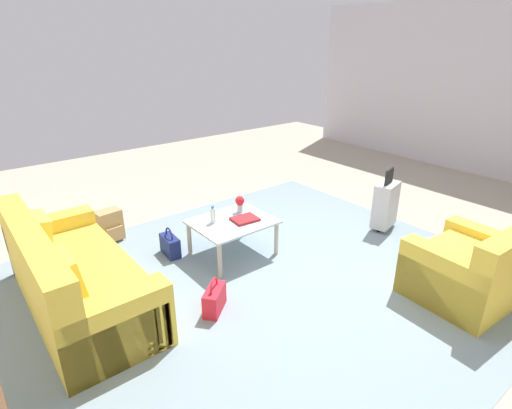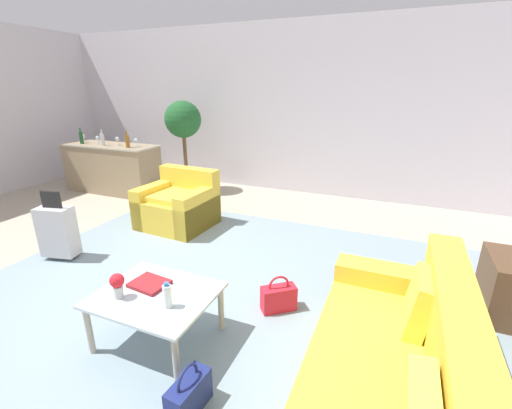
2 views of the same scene
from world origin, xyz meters
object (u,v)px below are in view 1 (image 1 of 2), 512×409
Objects in this scene: coffee_table at (233,225)px; couch at (70,281)px; flower_vase at (240,203)px; handbag_red at (214,299)px; armchair at (472,273)px; backpack_tan at (110,226)px; suitcase_silver at (385,204)px; water_bottle at (213,215)px; handbag_navy at (170,245)px; coffee_table_book at (245,219)px.

couch is at bearing -3.19° from coffee_table.
flower_vase reaches higher than handbag_red.
flower_vase is (1.08, -2.32, 0.27)m from armchair.
handbag_red is 0.89× the size of backpack_tan.
couch is 3.88m from suitcase_silver.
handbag_red is at bearing 1.30° from suitcase_silver.
couch is at bearing -11.91° from suitcase_silver.
suitcase_silver is 3.60m from backpack_tan.
water_bottle is at bearing 6.79° from flower_vase.
flower_vase is at bearing 159.28° from handbag_navy.
handbag_navy is at bearing -54.27° from armchair.
coffee_table_book is at bearing 174.63° from couch.
couch is 2.05× the size of armchair.
flower_vase is 0.24× the size of suitcase_silver.
suitcase_silver reaches higher than flower_vase.
armchair is 5.04× the size of water_bottle.
flower_vase is at bearing -137.17° from handbag_red.
handbag_navy is at bearing -98.09° from handbag_red.
flower_vase is (-0.22, -0.15, 0.18)m from coffee_table.
handbag_navy is at bearing -37.69° from coffee_table.
couch is 3.83m from armchair.
flower_vase is 0.51× the size of backpack_tan.
flower_vase is 1.41m from handbag_red.
coffee_table_book reaches higher than coffee_table.
coffee_table is at bearing 176.81° from couch.
coffee_table_book is 1.98m from suitcase_silver.
armchair is at bearing 120.88° from coffee_table.
suitcase_silver is 2.37× the size of handbag_navy.
backpack_tan is (1.00, -1.29, -0.19)m from coffee_table.
coffee_table is 4.44× the size of water_bottle.
coffee_table is 1.07× the size of suitcase_silver.
backpack_tan is at bearing -33.56° from suitcase_silver.
handbag_red is (0.76, 0.76, -0.26)m from coffee_table.
coffee_table is at bearing -27.86° from coffee_table_book.
armchair is 2.50m from handbag_red.
water_bottle is 2.35m from suitcase_silver.
water_bottle reaches higher than coffee_table_book.
couch is at bearing 16.53° from handbag_navy.
coffee_table_book is 0.81× the size of handbag_red.
armchair is 2.87× the size of handbag_navy.
suitcase_silver is at bearing 155.94° from handbag_navy.
armchair is at bearing 64.35° from suitcase_silver.
handbag_red and handbag_navy have the same top height.
couch is 2.03m from flower_vase.
backpack_tan is (0.80, -1.19, -0.34)m from water_bottle.
coffee_table is at bearing -59.12° from armchair.
coffee_table is 2.53× the size of handbag_navy.
couch is 2.48× the size of suitcase_silver.
suitcase_silver is at bearing -178.70° from handbag_red.
coffee_table is 1.11m from handbag_red.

